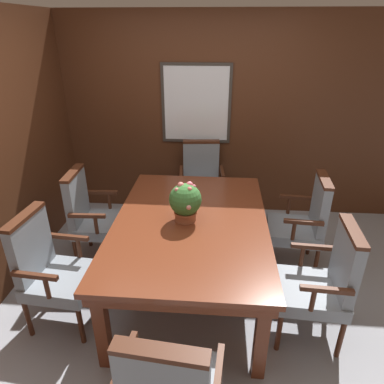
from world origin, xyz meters
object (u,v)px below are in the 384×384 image
(potted_plant, at_px, (185,201))
(chair_right_near, at_px, (323,281))
(dining_table, at_px, (191,229))
(chair_head_far, at_px, (201,180))
(chair_right_far, at_px, (303,221))
(chair_left_far, at_px, (92,214))
(chair_left_near, at_px, (51,267))

(potted_plant, bearing_deg, chair_right_near, -22.41)
(dining_table, distance_m, chair_head_far, 1.38)
(chair_right_far, relative_size, chair_right_near, 1.00)
(chair_left_far, distance_m, chair_right_far, 2.13)
(dining_table, relative_size, chair_left_far, 1.92)
(chair_left_far, xyz_separation_m, potted_plant, (1.01, -0.40, 0.40))
(chair_left_near, bearing_deg, chair_head_far, -26.39)
(chair_left_near, xyz_separation_m, chair_right_near, (2.13, 0.01, 0.00))
(potted_plant, bearing_deg, chair_left_far, 158.39)
(dining_table, xyz_separation_m, chair_left_far, (-1.05, 0.41, -0.13))
(chair_right_far, bearing_deg, chair_left_far, -84.24)
(chair_left_near, relative_size, chair_right_near, 1.00)
(chair_right_far, xyz_separation_m, chair_head_far, (-1.06, 0.92, 0.00))
(chair_left_far, xyz_separation_m, chair_left_near, (-0.03, -0.86, 0.00))
(chair_head_far, height_order, chair_right_near, same)
(chair_left_far, relative_size, chair_right_far, 1.00)
(dining_table, bearing_deg, chair_right_near, -22.86)
(dining_table, distance_m, chair_left_far, 1.13)
(dining_table, bearing_deg, chair_head_far, 89.24)
(chair_left_far, relative_size, chair_head_far, 1.00)
(dining_table, bearing_deg, chair_left_near, -157.34)
(chair_left_far, distance_m, potted_plant, 1.15)
(chair_left_near, bearing_deg, dining_table, -62.56)
(chair_right_near, bearing_deg, chair_head_far, -147.10)
(chair_head_far, bearing_deg, chair_left_near, -126.67)
(dining_table, relative_size, chair_right_near, 1.92)
(dining_table, distance_m, chair_right_near, 1.14)
(dining_table, bearing_deg, potted_plant, 168.92)
(chair_head_far, bearing_deg, chair_right_near, -65.99)
(chair_right_far, bearing_deg, chair_head_far, -126.29)
(chair_left_near, bearing_deg, chair_left_far, 2.53)
(chair_left_near, height_order, chair_right_near, same)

